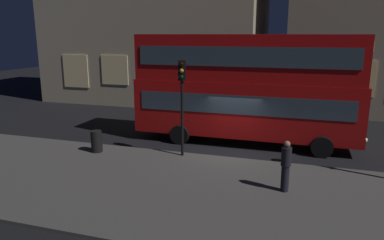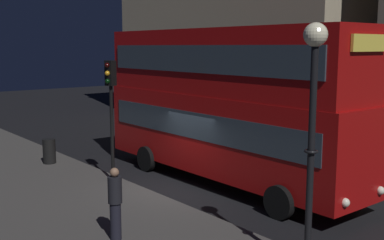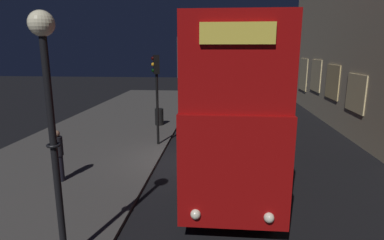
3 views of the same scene
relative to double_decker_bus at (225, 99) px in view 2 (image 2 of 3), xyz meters
name	(u,v)px [view 2 (image 2 of 3)]	position (x,y,z in m)	size (l,w,h in m)	color
ground_plane	(173,191)	(-0.29, -2.05, -2.99)	(80.00, 80.00, 0.00)	black
sidewalk_slab	(43,219)	(-0.29, -6.55, -2.93)	(44.00, 7.45, 0.12)	#423F3D
double_decker_bus	(225,99)	(0.00, 0.00, 0.00)	(11.08, 2.94, 5.38)	#9E0C0C
traffic_light_near_kerb	(111,96)	(-2.21, -3.26, 0.14)	(0.38, 0.39, 4.20)	black
street_lamp	(313,97)	(6.41, -3.59, 0.81)	(0.47, 0.47, 5.13)	black
pedestrian	(115,203)	(2.36, -5.77, -1.94)	(0.34, 0.34, 1.80)	black
litter_bin	(49,151)	(-6.12, -3.93, -2.38)	(0.51, 0.51, 0.99)	black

